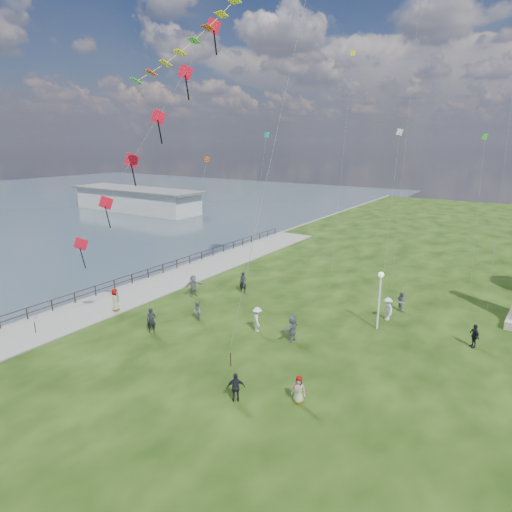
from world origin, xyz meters
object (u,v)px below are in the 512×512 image
Objects in this scene: person_10 at (115,301)px; person_0 at (151,320)px; person_4 at (299,390)px; person_6 at (243,282)px; person_5 at (193,285)px; person_3 at (236,387)px; person_1 at (197,311)px; person_11 at (292,329)px; pier_pavilion at (136,199)px; person_9 at (474,336)px; person_2 at (257,319)px; lamppost at (380,288)px; person_8 at (388,309)px; person_7 at (402,301)px.

person_0 is at bearing -127.66° from person_10.
person_6 is (-11.91, 11.94, 0.20)m from person_4.
person_5 is at bearing 131.15° from person_4.
person_3 is 1.07× the size of person_4.
person_5 is (-3.81, 3.89, 0.18)m from person_1.
person_3 is 16.22m from person_5.
person_10 is at bearing 152.81° from person_4.
person_1 is 5.45m from person_5.
person_11 is at bearing -11.34° from person_0.
person_9 is (64.23, -28.23, -1.04)m from pier_pavilion.
person_11 is (2.82, -0.03, 0.03)m from person_2.
lamppost reaches higher than person_9.
person_6 reaches higher than person_8.
person_7 is at bearing 68.30° from person_4.
person_9 is at bearing -58.12° from person_5.
person_7 is at bearing 8.74° from person_0.
person_2 reaches higher than person_7.
person_2 is 0.97× the size of person_11.
person_1 is 19.10m from person_9.
pier_pavilion is 63.50m from person_7.
person_9 is at bearing 31.69° from person_8.
person_2 is 0.99× the size of person_10.
person_0 is 1.12× the size of person_3.
pier_pavilion is 18.67× the size of person_9.
person_4 is at bearing 24.09° from person_1.
person_3 is 0.85× the size of person_5.
pier_pavilion is 58.10m from person_1.
person_6 is 18.52m from person_9.
person_5 is at bearing -121.42° from person_9.
person_10 is at bearing -139.25° from person_6.
person_8 is (13.13, 11.35, -0.02)m from person_0.
person_0 is 21.66m from person_9.
lamppost is at bearing 69.36° from person_4.
person_6 is at bearing -58.59° from person_10.
person_0 reaches higher than person_8.
person_5 is 4.36m from person_6.
person_0 is 1.11× the size of person_7.
person_8 is at bearing 82.49° from person_1.
person_10 is (-5.84, -9.13, -0.05)m from person_6.
person_6 is (-9.15, 13.59, 0.15)m from person_3.
person_7 is (7.43, 9.48, -0.09)m from person_2.
person_7 is at bearing -162.03° from person_9.
person_0 is 17.36m from person_8.
pier_pavilion is 70.16m from person_4.
person_3 reaches higher than person_9.
person_1 is 7.64m from person_11.
person_11 is at bearing 103.36° from person_4.
person_6 is 1.09× the size of person_8.
lamppost reaches higher than person_1.
person_4 is 17.97m from person_10.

